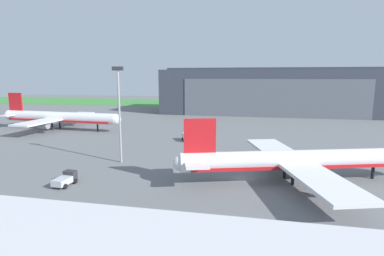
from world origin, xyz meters
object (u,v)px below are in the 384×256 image
object	(u,v)px
maintenance_hangar	(272,91)
airliner_near_right	(297,161)
baggage_tug	(65,179)
airliner_far_right	(59,118)
fuel_bowser	(187,137)
apron_light_mast	(119,108)

from	to	relation	value
maintenance_hangar	airliner_near_right	xyz separation A→B (m)	(-0.38, -105.65, -7.10)
baggage_tug	airliner_far_right	bearing A→B (deg)	125.57
maintenance_hangar	airliner_far_right	size ratio (longest dim) A/B	2.31
airliner_far_right	fuel_bowser	xyz separation A→B (m)	(47.58, -9.56, -2.99)
airliner_near_right	fuel_bowser	bearing A→B (deg)	132.05
baggage_tug	apron_light_mast	world-z (taller)	apron_light_mast
fuel_bowser	apron_light_mast	size ratio (longest dim) A/B	0.25
baggage_tug	apron_light_mast	bearing A→B (deg)	77.52
apron_light_mast	maintenance_hangar	bearing A→B (deg)	70.36
baggage_tug	airliner_near_right	bearing A→B (deg)	14.69
airliner_far_right	baggage_tug	world-z (taller)	airliner_far_right
airliner_far_right	baggage_tug	size ratio (longest dim) A/B	10.23
airliner_far_right	fuel_bowser	bearing A→B (deg)	-11.37
airliner_near_right	fuel_bowser	size ratio (longest dim) A/B	8.46
baggage_tug	fuel_bowser	world-z (taller)	baggage_tug
airliner_near_right	airliner_far_right	bearing A→B (deg)	152.27
baggage_tug	apron_light_mast	distance (m)	18.82
fuel_bowser	baggage_tug	bearing A→B (deg)	-107.46
fuel_bowser	airliner_near_right	bearing A→B (deg)	-47.95
baggage_tug	maintenance_hangar	bearing A→B (deg)	71.26
airliner_far_right	airliner_near_right	bearing A→B (deg)	-27.73
maintenance_hangar	airliner_near_right	size ratio (longest dim) A/B	2.50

